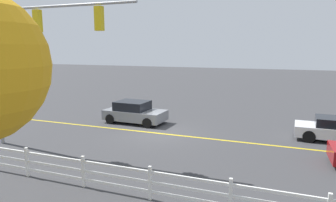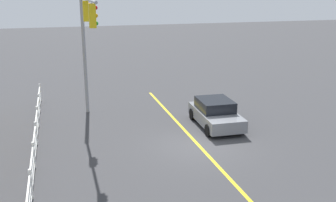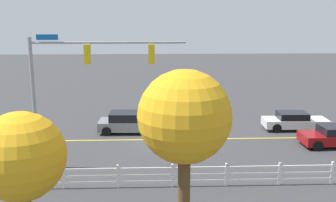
{
  "view_description": "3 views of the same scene",
  "coord_description": "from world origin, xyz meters",
  "views": [
    {
      "loc": [
        -6.95,
        16.0,
        4.91
      ],
      "look_at": [
        -1.6,
        2.18,
        2.35
      ],
      "focal_mm": 33.0,
      "sensor_mm": 36.0,
      "label": 1
    },
    {
      "loc": [
        -16.38,
        6.2,
        7.31
      ],
      "look_at": [
        -0.54,
        1.67,
        2.49
      ],
      "focal_mm": 42.14,
      "sensor_mm": 36.0,
      "label": 2
    },
    {
      "loc": [
        0.52,
        25.07,
        8.06
      ],
      "look_at": [
        -0.4,
        2.53,
        3.17
      ],
      "focal_mm": 42.14,
      "sensor_mm": 36.0,
      "label": 3
    }
  ],
  "objects": [
    {
      "name": "ground_plane",
      "position": [
        0.0,
        0.0,
        0.0
      ],
      "size": [
        120.0,
        120.0,
        0.0
      ],
      "primitive_type": "plane",
      "color": "#38383A"
    },
    {
      "name": "signal_assembly",
      "position": [
        4.43,
        4.63,
        5.05
      ],
      "size": [
        8.06,
        0.38,
        7.14
      ],
      "color": "gray",
      "rests_on": "ground_plane"
    },
    {
      "name": "lane_center_stripe",
      "position": [
        -4.0,
        0.0,
        0.0
      ],
      "size": [
        28.0,
        0.16,
        0.01
      ],
      "primitive_type": "cube",
      "color": "gold",
      "rests_on": "ground_plane"
    },
    {
      "name": "car_2",
      "position": [
        2.33,
        -1.82,
        0.7
      ],
      "size": [
        4.07,
        2.12,
        1.44
      ],
      "rotation": [
        0.0,
        0.0,
        3.11
      ],
      "color": "slate",
      "rests_on": "ground_plane"
    },
    {
      "name": "white_rail_fence",
      "position": [
        -3.0,
        7.42,
        0.6
      ],
      "size": [
        26.1,
        0.1,
        1.15
      ],
      "color": "white",
      "rests_on": "ground_plane"
    }
  ]
}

